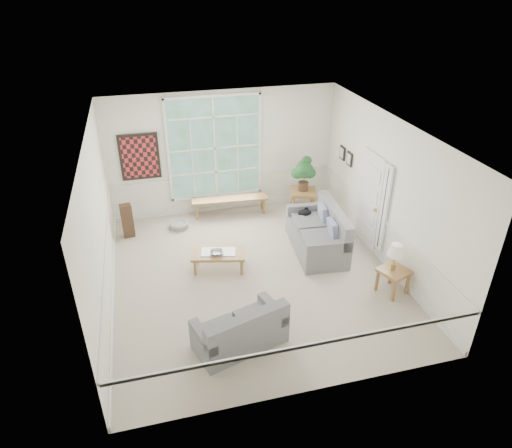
{
  "coord_description": "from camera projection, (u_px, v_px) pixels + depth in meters",
  "views": [
    {
      "loc": [
        -1.82,
        -7.25,
        5.42
      ],
      "look_at": [
        0.1,
        0.2,
        1.05
      ],
      "focal_mm": 32.0,
      "sensor_mm": 36.0,
      "label": 1
    }
  ],
  "objects": [
    {
      "name": "floor",
      "position": [
        254.0,
        275.0,
        9.18
      ],
      "size": [
        5.5,
        6.0,
        0.01
      ],
      "primitive_type": "cube",
      "color": "#B1A392",
      "rests_on": "ground"
    },
    {
      "name": "side_table",
      "position": [
        392.0,
        281.0,
        8.58
      ],
      "size": [
        0.64,
        0.64,
        0.5
      ],
      "primitive_type": "cube",
      "rotation": [
        0.0,
        0.0,
        0.38
      ],
      "color": "olive",
      "rests_on": "floor"
    },
    {
      "name": "ceiling",
      "position": [
        253.0,
        130.0,
        7.7
      ],
      "size": [
        5.5,
        6.0,
        0.02
      ],
      "primitive_type": "cube",
      "color": "white",
      "rests_on": "ground"
    },
    {
      "name": "wall_frame_far",
      "position": [
        342.0,
        153.0,
        10.81
      ],
      "size": [
        0.04,
        0.26,
        0.32
      ],
      "primitive_type": "cube",
      "color": "black",
      "rests_on": "wall_right"
    },
    {
      "name": "wall_right",
      "position": [
        388.0,
        193.0,
        9.03
      ],
      "size": [
        0.02,
        6.0,
        3.0
      ],
      "primitive_type": "cube",
      "color": "white",
      "rests_on": "ground"
    },
    {
      "name": "end_table",
      "position": [
        303.0,
        202.0,
        11.32
      ],
      "size": [
        0.76,
        0.76,
        0.62
      ],
      "primitive_type": "cube",
      "rotation": [
        0.0,
        0.0,
        -0.28
      ],
      "color": "olive",
      "rests_on": "floor"
    },
    {
      "name": "entry_door",
      "position": [
        369.0,
        200.0,
        9.75
      ],
      "size": [
        0.08,
        0.9,
        2.1
      ],
      "primitive_type": "cube",
      "color": "white",
      "rests_on": "floor"
    },
    {
      "name": "table_lamp",
      "position": [
        395.0,
        257.0,
        8.34
      ],
      "size": [
        0.33,
        0.33,
        0.54
      ],
      "primitive_type": null,
      "rotation": [
        0.0,
        0.0,
        -0.05
      ],
      "color": "silver",
      "rests_on": "side_table"
    },
    {
      "name": "wall_back",
      "position": [
        223.0,
        153.0,
        10.96
      ],
      "size": [
        5.5,
        0.02,
        3.0
      ],
      "primitive_type": "cube",
      "color": "white",
      "rests_on": "ground"
    },
    {
      "name": "houseplant",
      "position": [
        304.0,
        174.0,
        10.98
      ],
      "size": [
        0.7,
        0.7,
        0.86
      ],
      "primitive_type": null,
      "rotation": [
        0.0,
        0.0,
        -0.62
      ],
      "color": "#215228",
      "rests_on": "end_table"
    },
    {
      "name": "loveseat_right",
      "position": [
        317.0,
        230.0,
        9.76
      ],
      "size": [
        1.1,
        1.9,
        0.99
      ],
      "primitive_type": "cube",
      "rotation": [
        0.0,
        0.0,
        -0.09
      ],
      "color": "slate",
      "rests_on": "floor"
    },
    {
      "name": "floor_speaker",
      "position": [
        127.0,
        221.0,
        10.3
      ],
      "size": [
        0.27,
        0.22,
        0.8
      ],
      "primitive_type": "cube",
      "rotation": [
        0.0,
        0.0,
        0.1
      ],
      "color": "#3E291C",
      "rests_on": "floor"
    },
    {
      "name": "wall_left",
      "position": [
        99.0,
        227.0,
        7.84
      ],
      "size": [
        0.02,
        6.0,
        3.0
      ],
      "primitive_type": "cube",
      "color": "white",
      "rests_on": "ground"
    },
    {
      "name": "pewter_bowl",
      "position": [
        216.0,
        252.0,
        9.1
      ],
      "size": [
        0.39,
        0.39,
        0.08
      ],
      "primitive_type": "imported",
      "rotation": [
        0.0,
        0.0,
        -0.31
      ],
      "color": "#9D9DA2",
      "rests_on": "coffee_table"
    },
    {
      "name": "wall_front",
      "position": [
        310.0,
        313.0,
        5.91
      ],
      "size": [
        5.5,
        0.02,
        3.0
      ],
      "primitive_type": "cube",
      "color": "white",
      "rests_on": "ground"
    },
    {
      "name": "window_back",
      "position": [
        215.0,
        148.0,
        10.81
      ],
      "size": [
        2.3,
        0.08,
        2.4
      ],
      "primitive_type": "cube",
      "color": "white",
      "rests_on": "wall_back"
    },
    {
      "name": "door_sidelight",
      "position": [
        384.0,
        209.0,
        9.17
      ],
      "size": [
        0.08,
        0.26,
        1.9
      ],
      "primitive_type": "cube",
      "color": "white",
      "rests_on": "wall_right"
    },
    {
      "name": "pet_bed",
      "position": [
        179.0,
        225.0,
        10.8
      ],
      "size": [
        0.46,
        0.46,
        0.13
      ],
      "primitive_type": "cylinder",
      "rotation": [
        0.0,
        0.0,
        -0.02
      ],
      "color": "gray",
      "rests_on": "floor"
    },
    {
      "name": "wall_art",
      "position": [
        140.0,
        157.0,
        10.45
      ],
      "size": [
        0.9,
        0.06,
        1.1
      ],
      "primitive_type": "cube",
      "color": "maroon",
      "rests_on": "wall_back"
    },
    {
      "name": "wall_frame_near",
      "position": [
        349.0,
        159.0,
        10.47
      ],
      "size": [
        0.04,
        0.26,
        0.32
      ],
      "primitive_type": "cube",
      "color": "black",
      "rests_on": "wall_right"
    },
    {
      "name": "coffee_table",
      "position": [
        219.0,
        260.0,
        9.27
      ],
      "size": [
        1.17,
        0.82,
        0.4
      ],
      "primitive_type": "cube",
      "rotation": [
        0.0,
        0.0,
        -0.24
      ],
      "color": "olive",
      "rests_on": "floor"
    },
    {
      "name": "loveseat_front",
      "position": [
        239.0,
        325.0,
        7.32
      ],
      "size": [
        1.6,
        1.13,
        0.78
      ],
      "primitive_type": "cube",
      "rotation": [
        0.0,
        0.0,
        0.29
      ],
      "color": "slate",
      "rests_on": "floor"
    },
    {
      "name": "window_bench",
      "position": [
        230.0,
        206.0,
        11.32
      ],
      "size": [
        1.89,
        0.5,
        0.44
      ],
      "primitive_type": "cube",
      "rotation": [
        0.0,
        0.0,
        -0.08
      ],
      "color": "olive",
      "rests_on": "floor"
    },
    {
      "name": "cat",
      "position": [
        305.0,
        213.0,
        10.25
      ],
      "size": [
        0.34,
        0.26,
        0.15
      ],
      "primitive_type": "ellipsoid",
      "rotation": [
        0.0,
        0.0,
        0.13
      ],
      "color": "black",
      "rests_on": "loveseat_right"
    }
  ]
}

